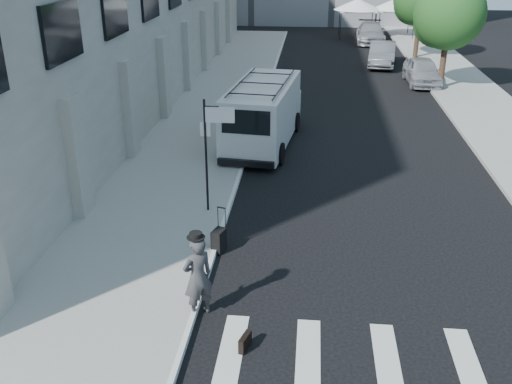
% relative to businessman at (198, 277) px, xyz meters
% --- Properties ---
extents(ground, '(120.00, 120.00, 0.00)m').
position_rel_businessman_xyz_m(ground, '(1.90, 1.89, -0.99)').
color(ground, black).
rests_on(ground, ground).
extents(sidewalk_left, '(4.50, 48.00, 0.15)m').
position_rel_businessman_xyz_m(sidewalk_left, '(-2.35, 17.89, -0.91)').
color(sidewalk_left, gray).
rests_on(sidewalk_left, ground).
extents(sidewalk_right, '(4.00, 56.00, 0.15)m').
position_rel_businessman_xyz_m(sidewalk_right, '(10.90, 21.89, -0.91)').
color(sidewalk_right, gray).
rests_on(sidewalk_right, ground).
extents(sign_pole, '(1.03, 0.07, 3.50)m').
position_rel_businessman_xyz_m(sign_pole, '(-0.46, 5.10, 1.66)').
color(sign_pole, black).
rests_on(sign_pole, sidewalk_left).
extents(tree_near, '(3.80, 3.83, 6.03)m').
position_rel_businessman_xyz_m(tree_near, '(9.40, 22.05, 2.98)').
color(tree_near, black).
rests_on(tree_near, ground).
extents(tree_far, '(3.80, 3.83, 6.03)m').
position_rel_businessman_xyz_m(tree_far, '(9.40, 31.05, 2.98)').
color(tree_far, black).
rests_on(tree_far, ground).
extents(tent_left, '(4.00, 4.00, 3.20)m').
position_rel_businessman_xyz_m(tent_left, '(5.90, 39.89, 1.72)').
color(tent_left, black).
rests_on(tent_left, ground).
extents(tent_right, '(4.00, 4.00, 3.20)m').
position_rel_businessman_xyz_m(tent_right, '(9.10, 40.39, 1.72)').
color(tent_right, black).
rests_on(tent_right, ground).
extents(businessman, '(0.86, 0.83, 1.98)m').
position_rel_businessman_xyz_m(businessman, '(0.00, 0.00, 0.00)').
color(businessman, '#38383A').
rests_on(businessman, ground).
extents(briefcase, '(0.24, 0.46, 0.34)m').
position_rel_businessman_xyz_m(briefcase, '(1.18, -1.11, -0.82)').
color(briefcase, black).
rests_on(briefcase, ground).
extents(suitcase, '(0.40, 0.51, 1.25)m').
position_rel_businessman_xyz_m(suitcase, '(0.00, 2.85, -0.66)').
color(suitcase, black).
rests_on(suitcase, ground).
extents(cargo_van, '(2.95, 6.96, 2.53)m').
position_rel_businessman_xyz_m(cargo_van, '(0.43, 11.91, 0.31)').
color(cargo_van, silver).
rests_on(cargo_van, ground).
extents(parked_car_a, '(1.89, 4.47, 1.51)m').
position_rel_businessman_xyz_m(parked_car_a, '(8.70, 23.27, -0.24)').
color(parked_car_a, '#ACAEB4').
rests_on(parked_car_a, ground).
extents(parked_car_b, '(2.21, 4.86, 1.54)m').
position_rel_businessman_xyz_m(parked_car_b, '(6.90, 28.25, -0.22)').
color(parked_car_b, '#595C61').
rests_on(parked_car_b, ground).
extents(parked_car_c, '(2.42, 5.48, 1.57)m').
position_rel_businessman_xyz_m(parked_car_c, '(6.90, 37.43, -0.21)').
color(parked_car_c, '#93969A').
rests_on(parked_car_c, ground).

